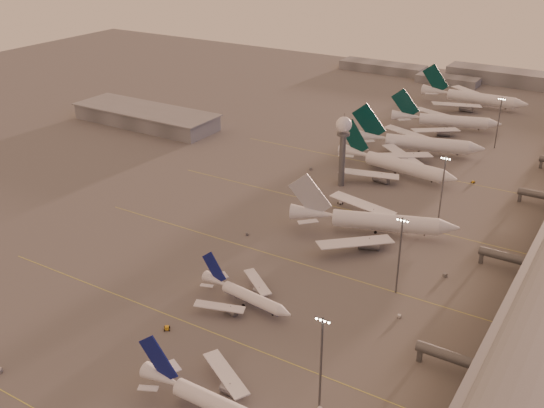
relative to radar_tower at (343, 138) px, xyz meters
The scene contains 25 objects.
ground 121.92m from the radar_tower, 92.39° to the right, with size 700.00×700.00×0.00m, color #5E5B5B.
taxiway_markings 71.83m from the radar_tower, 68.66° to the right, with size 180.00×185.25×0.02m.
hangar 127.68m from the radar_tower, behind, with size 82.00×27.00×8.50m.
radar_tower is the anchor object (origin of this frame).
mast_a 131.38m from the radar_tower, 66.17° to the right, with size 3.60×0.56×25.00m.
mast_b 82.32m from the radar_tower, 52.43° to the right, with size 3.60×0.56×25.00m.
mast_c 46.66m from the radar_tower, 12.53° to the right, with size 3.60×0.56×25.00m.
mast_d 91.11m from the radar_tower, 61.74° to the left, with size 3.60×0.56×25.00m.
distant_horizon 205.86m from the radar_tower, 90.67° to the left, with size 165.00×37.50×9.00m.
narrowbody_near 140.37m from the radar_tower, 76.16° to the right, with size 40.26×32.17×15.74m.
narrowbody_mid 97.04m from the radar_tower, 80.76° to the right, with size 33.15×26.32×12.97m.
widebody_white 47.46m from the radar_tower, 49.14° to the right, with size 57.42×45.22×21.10m.
greentail_a 32.09m from the radar_tower, 55.84° to the left, with size 57.05×45.82×20.77m.
greentail_b 56.94m from the radar_tower, 75.15° to the left, with size 60.59×48.32×22.47m.
greentail_c 97.61m from the radar_tower, 81.73° to the left, with size 54.81×43.60×20.53m.
greentail_d 146.45m from the radar_tower, 84.34° to the left, with size 61.99×50.07×22.52m.
gsv_truck_a 153.45m from the radar_tower, 97.54° to the right, with size 6.42×5.40×2.52m.
gsv_catering_a 133.87m from the radar_tower, 66.00° to the right, with size 4.55×2.47×3.58m.
gsv_tug_mid 117.43m from the radar_tower, 88.19° to the right, with size 3.96×4.29×1.05m.
gsv_truck_b 97.16m from the radar_tower, 53.87° to the right, with size 4.95×2.12×1.95m.
gsv_truck_c 61.41m from the radar_tower, 98.21° to the right, with size 4.89×4.09×1.92m.
gsv_catering_b 79.43m from the radar_tower, 39.01° to the right, with size 5.89×4.20×4.43m.
gsv_tug_far 27.73m from the radar_tower, 64.62° to the right, with size 3.51×4.17×1.03m.
gsv_truck_d 28.84m from the radar_tower, 154.76° to the left, with size 4.56×6.54×2.49m.
gsv_tug_hangar 59.52m from the radar_tower, 34.03° to the left, with size 3.43×2.50×0.88m.
Camera 1 is at (108.24, -102.43, 104.63)m, focal length 42.00 mm.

